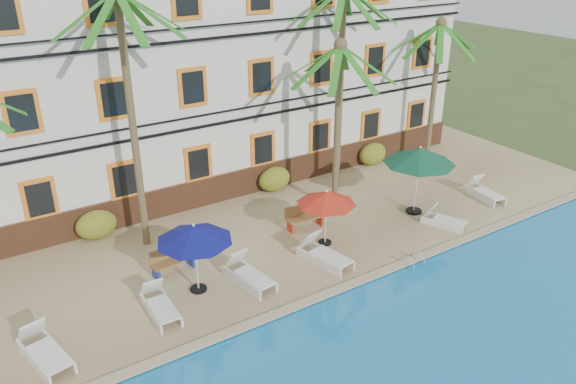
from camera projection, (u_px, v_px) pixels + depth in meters
ground at (331, 279)px, 18.78m from camera, size 100.00×100.00×0.00m
pool_deck at (256, 218)px, 22.53m from camera, size 30.00×12.00×0.25m
pool_coping at (348, 285)px, 17.98m from camera, size 30.00×0.35×0.06m
hotel_building at (195, 65)px, 24.10m from camera, size 25.40×6.44×10.22m
palm_b at (128, 90)px, 18.07m from camera, size 4.21×4.21×9.00m
palm_c at (338, 103)px, 21.15m from camera, size 4.21×4.21×6.86m
palm_d at (341, 62)px, 22.69m from camera, size 4.21×4.21×8.68m
palm_e at (436, 72)px, 25.63m from camera, size 4.21×4.21×6.93m
shrub_left at (96, 225)px, 20.58m from camera, size 1.50×0.90×1.10m
shrub_mid at (274, 179)px, 24.38m from camera, size 1.50×0.90×1.10m
shrub_right at (373, 154)px, 27.13m from camera, size 1.50×0.90×1.10m
umbrella_blue at (194, 234)px, 16.94m from camera, size 2.38×2.38×2.39m
umbrella_red at (326, 198)px, 19.69m from camera, size 2.14×2.14×2.15m
umbrella_green at (420, 156)px, 21.71m from camera, size 2.85×2.85×2.84m
lounger_a at (44, 351)px, 14.75m from camera, size 1.15×2.17×0.98m
lounger_b at (160, 305)px, 16.61m from camera, size 0.74×1.93×0.90m
lounger_c at (248, 274)px, 18.05m from camera, size 0.99×2.11×0.96m
lounger_d at (324, 254)px, 19.16m from camera, size 1.13×2.17×0.98m
lounger_e at (443, 219)px, 21.61m from camera, size 1.23×1.77×0.79m
lounger_f at (484, 192)px, 23.81m from camera, size 0.93×1.97×0.90m
bench_left at (172, 259)px, 18.58m from camera, size 1.55×0.69×0.93m
bench_right at (304, 216)px, 21.39m from camera, size 1.53×0.59×0.93m
pool_ladder at (412, 263)px, 19.25m from camera, size 0.54×0.74×0.74m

